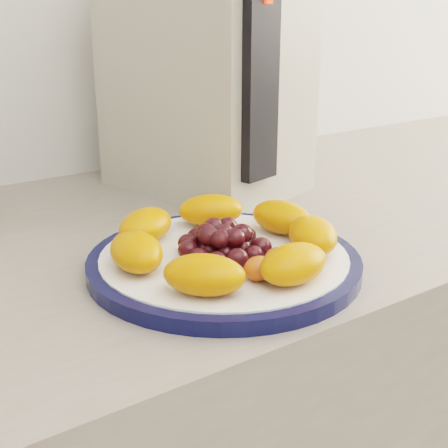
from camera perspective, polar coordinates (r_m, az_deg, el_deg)
plate_rim at (r=0.64m, az=0.00°, el=-3.57°), size 0.28×0.28×0.01m
plate_face at (r=0.64m, az=0.00°, el=-3.48°), size 0.25×0.25×0.02m
appliance_body at (r=0.91m, az=-1.76°, el=13.48°), size 0.24×0.30×0.33m
appliance_panel at (r=0.78m, az=3.26°, el=12.81°), size 0.06×0.03×0.24m
appliance_led at (r=0.77m, az=4.03°, el=19.67°), size 0.01×0.01×0.01m
fruit_plate at (r=0.63m, az=0.28°, el=-1.39°), size 0.24×0.24×0.04m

